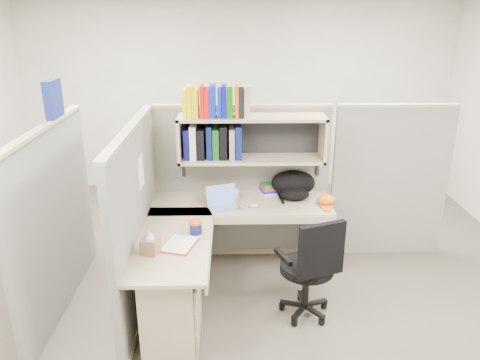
{
  "coord_description": "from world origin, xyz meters",
  "views": [
    {
      "loc": [
        -0.09,
        -3.62,
        2.51
      ],
      "look_at": [
        -0.02,
        0.25,
        1.08
      ],
      "focal_mm": 35.0,
      "sensor_mm": 36.0,
      "label": 1
    }
  ],
  "objects_px": {
    "snack_canister": "(196,227)",
    "laptop": "(224,198)",
    "task_chair": "(308,283)",
    "backpack": "(294,185)",
    "desk": "(194,276)"
  },
  "relations": [
    {
      "from": "snack_canister",
      "to": "laptop",
      "type": "bearing_deg",
      "value": 65.68
    },
    {
      "from": "laptop",
      "to": "task_chair",
      "type": "xyz_separation_m",
      "value": [
        0.72,
        -0.67,
        -0.49
      ]
    },
    {
      "from": "laptop",
      "to": "backpack",
      "type": "xyz_separation_m",
      "value": [
        0.69,
        0.27,
        0.03
      ]
    },
    {
      "from": "desk",
      "to": "laptop",
      "type": "bearing_deg",
      "value": 71.39
    },
    {
      "from": "task_chair",
      "to": "laptop",
      "type": "bearing_deg",
      "value": 136.68
    },
    {
      "from": "desk",
      "to": "task_chair",
      "type": "relative_size",
      "value": 1.82
    },
    {
      "from": "backpack",
      "to": "snack_canister",
      "type": "bearing_deg",
      "value": -128.45
    },
    {
      "from": "laptop",
      "to": "task_chair",
      "type": "relative_size",
      "value": 0.3
    },
    {
      "from": "desk",
      "to": "task_chair",
      "type": "height_order",
      "value": "task_chair"
    },
    {
      "from": "laptop",
      "to": "backpack",
      "type": "height_order",
      "value": "backpack"
    },
    {
      "from": "desk",
      "to": "snack_canister",
      "type": "distance_m",
      "value": 0.4
    },
    {
      "from": "snack_canister",
      "to": "task_chair",
      "type": "relative_size",
      "value": 0.12
    },
    {
      "from": "desk",
      "to": "task_chair",
      "type": "xyz_separation_m",
      "value": [
        0.96,
        0.04,
        -0.1
      ]
    },
    {
      "from": "desk",
      "to": "snack_canister",
      "type": "relative_size",
      "value": 15.81
    },
    {
      "from": "desk",
      "to": "laptop",
      "type": "distance_m",
      "value": 0.85
    }
  ]
}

